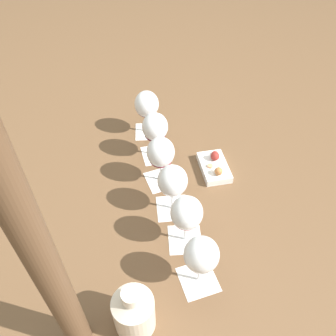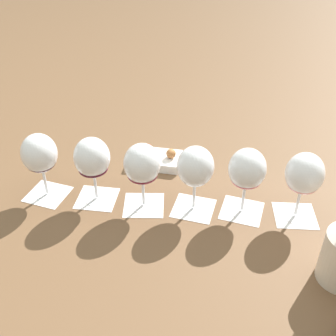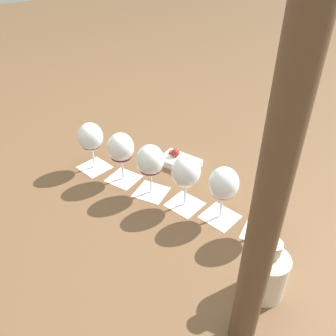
{
  "view_description": "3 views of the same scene",
  "coord_description": "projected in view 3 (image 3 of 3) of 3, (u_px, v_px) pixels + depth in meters",
  "views": [
    {
      "loc": [
        -0.83,
        -0.07,
        0.99
      ],
      "look_at": [
        0.0,
        -0.0,
        0.13
      ],
      "focal_mm": 38.0,
      "sensor_mm": 36.0,
      "label": 1
    },
    {
      "loc": [
        -0.41,
        0.8,
        0.78
      ],
      "look_at": [
        0.0,
        -0.0,
        0.13
      ],
      "focal_mm": 45.0,
      "sensor_mm": 36.0,
      "label": 2
    },
    {
      "loc": [
        -0.78,
        0.63,
        0.83
      ],
      "look_at": [
        0.0,
        -0.0,
        0.13
      ],
      "focal_mm": 38.0,
      "sensor_mm": 36.0,
      "label": 3
    }
  ],
  "objects": [
    {
      "name": "tasting_card_5",
      "position": [
        95.0,
        167.0,
        1.45
      ],
      "size": [
        0.12,
        0.12,
        0.0
      ],
      "color": "white",
      "rests_on": "ground_plane"
    },
    {
      "name": "wine_glass_3",
      "position": [
        150.0,
        162.0,
        1.24
      ],
      "size": [
        0.1,
        0.1,
        0.2
      ],
      "color": "white",
      "rests_on": "tasting_card_3"
    },
    {
      "name": "tasting_card_1",
      "position": [
        220.0,
        217.0,
        1.21
      ],
      "size": [
        0.13,
        0.12,
        0.0
      ],
      "color": "white",
      "rests_on": "ground_plane"
    },
    {
      "name": "tasting_card_2",
      "position": [
        185.0,
        204.0,
        1.26
      ],
      "size": [
        0.13,
        0.13,
        0.0
      ],
      "color": "white",
      "rests_on": "ground_plane"
    },
    {
      "name": "ceramic_vase",
      "position": [
        267.0,
        271.0,
        0.92
      ],
      "size": [
        0.11,
        0.11,
        0.19
      ],
      "color": "beige",
      "rests_on": "ground_plane"
    },
    {
      "name": "tasting_card_3",
      "position": [
        151.0,
        192.0,
        1.32
      ],
      "size": [
        0.15,
        0.14,
        0.0
      ],
      "color": "white",
      "rests_on": "ground_plane"
    },
    {
      "name": "ground_plane",
      "position": [
        168.0,
        197.0,
        1.29
      ],
      "size": [
        8.0,
        8.0,
        0.0
      ],
      "primitive_type": "plane",
      "color": "brown"
    },
    {
      "name": "tasting_card_4",
      "position": [
        123.0,
        178.0,
        1.39
      ],
      "size": [
        0.14,
        0.14,
        0.0
      ],
      "color": "white",
      "rests_on": "ground_plane"
    },
    {
      "name": "wine_glass_2",
      "position": [
        186.0,
        174.0,
        1.18
      ],
      "size": [
        0.1,
        0.1,
        0.2
      ],
      "color": "white",
      "rests_on": "tasting_card_2"
    },
    {
      "name": "wine_glass_0",
      "position": [
        267.0,
        201.0,
        1.07
      ],
      "size": [
        0.1,
        0.1,
        0.2
      ],
      "color": "white",
      "rests_on": "tasting_card_0"
    },
    {
      "name": "wine_glass_4",
      "position": [
        121.0,
        149.0,
        1.31
      ],
      "size": [
        0.1,
        0.1,
        0.2
      ],
      "color": "white",
      "rests_on": "tasting_card_4"
    },
    {
      "name": "wine_glass_1",
      "position": [
        223.0,
        186.0,
        1.13
      ],
      "size": [
        0.1,
        0.1,
        0.2
      ],
      "color": "white",
      "rests_on": "tasting_card_1"
    },
    {
      "name": "wine_glass_5",
      "position": [
        91.0,
        139.0,
        1.37
      ],
      "size": [
        0.1,
        0.1,
        0.2
      ],
      "color": "white",
      "rests_on": "tasting_card_5"
    },
    {
      "name": "snack_dish",
      "position": [
        180.0,
        161.0,
        1.45
      ],
      "size": [
        0.18,
        0.14,
        0.06
      ],
      "color": "white",
      "rests_on": "ground_plane"
    },
    {
      "name": "umbrella_pole",
      "position": [
        268.0,
        209.0,
        0.63
      ],
      "size": [
        0.06,
        0.06,
        0.82
      ],
      "color": "brown",
      "rests_on": "ground_plane"
    },
    {
      "name": "tasting_card_0",
      "position": [
        260.0,
        233.0,
        1.15
      ],
      "size": [
        0.14,
        0.14,
        0.0
      ],
      "color": "white",
      "rests_on": "ground_plane"
    }
  ]
}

